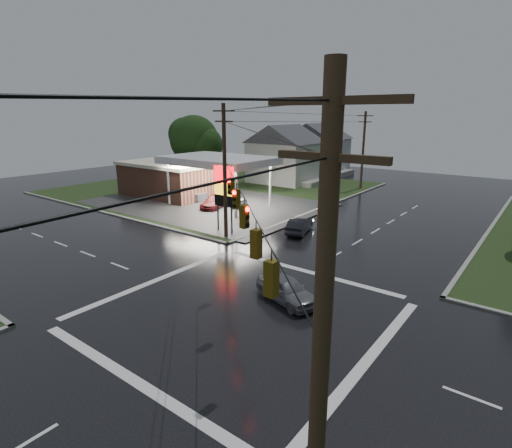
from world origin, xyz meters
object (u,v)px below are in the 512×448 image
Objects in this scene: pylon_sign at (224,188)px; tree_nw_behind at (195,140)px; utility_pole_se at (319,382)px; car_pump at (216,202)px; house_far at (318,148)px; car_north at (300,225)px; utility_pole_nw at (225,170)px; house_near at (285,153)px; car_crossing at (287,289)px; utility_pole_n at (363,149)px; gas_station at (183,176)px.

tree_nw_behind reaches higher than pylon_sign.
utility_pole_se is 38.31m from car_pump.
house_far is 31.47m from car_pump.
car_north is 12.76m from car_pump.
tree_nw_behind reaches higher than car_pump.
house_near is (-11.45, 26.50, -1.32)m from utility_pole_nw.
utility_pole_se is at bearing -125.74° from car_crossing.
house_near reaches higher than car_north.
utility_pole_n is 2.13× the size of car_pump.
house_near is 1.00× the size of house_far.
car_pump is (-8.17, 7.55, -5.01)m from utility_pole_nw.
car_north is (15.77, -21.58, -3.71)m from house_near.
utility_pole_se is 1.05× the size of utility_pole_n.
house_near is at bearing 24.98° from tree_nw_behind.
car_north is at bearing -79.62° from utility_pole_n.
utility_pole_nw reaches higher than house_near.
house_far reaches higher than pylon_sign.
pylon_sign is 39.21m from house_far.
house_far is (3.73, 28.30, 1.86)m from gas_station.
car_crossing is 0.86× the size of car_pump.
house_near is at bearing 73.83° from gas_station.
tree_nw_behind is 33.08m from car_north.
utility_pole_nw is 1.00× the size of house_far.
tree_nw_behind is at bearing 140.13° from pylon_sign.
car_pump is at bearing -111.29° from utility_pole_n.
house_far is 51.17m from car_crossing.
utility_pole_se reaches higher than car_crossing.
tree_nw_behind is 21.43m from car_pump.
car_pump is at bearing -38.68° from tree_nw_behind.
utility_pole_nw is at bearing 76.24° from car_crossing.
utility_pole_nw is (1.00, -1.00, 1.71)m from pylon_sign.
gas_station is 6.21× the size of car_crossing.
house_near is 14.33m from tree_nw_behind.
house_far is at bearing 46.44° from car_crossing.
car_crossing is (10.67, -35.50, -4.75)m from utility_pole_n.
pylon_sign is 7.39m from car_north.
house_near and house_far have the same top height.
utility_pole_n is 0.95× the size of house_far.
house_far is at bearing 81.58° from car_pump.
pylon_sign is 27.56m from utility_pole_n.
pylon_sign reaches higher than gas_station.
utility_pole_se is 54.77m from house_near.
pylon_sign is at bearing 135.00° from utility_pole_nw.
car_north is at bearing -63.46° from house_far.
utility_pole_nw is 12.19m from car_pump.
utility_pole_nw is at bearing 135.00° from utility_pole_se.
utility_pole_nw is 2.61× the size of car_north.
car_crossing is 23.80m from car_pump.
car_crossing is (22.12, -33.50, -3.69)m from house_near.
utility_pole_nw is 26.87m from utility_pole_se.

